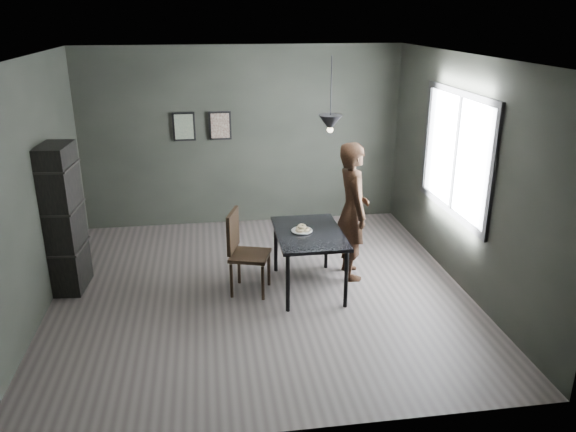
{
  "coord_description": "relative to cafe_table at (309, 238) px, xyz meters",
  "views": [
    {
      "loc": [
        -0.58,
        -6.2,
        3.26
      ],
      "look_at": [
        0.35,
        0.05,
        0.95
      ],
      "focal_mm": 35.0,
      "sensor_mm": 36.0,
      "label": 1
    }
  ],
  "objects": [
    {
      "name": "woman",
      "position": [
        0.61,
        0.28,
        0.21
      ],
      "size": [
        0.44,
        0.66,
        1.77
      ],
      "primitive_type": "imported",
      "rotation": [
        0.0,
        0.0,
        1.59
      ],
      "color": "black",
      "rests_on": "ground"
    },
    {
      "name": "shelf_unit",
      "position": [
        -2.92,
        0.45,
        0.24
      ],
      "size": [
        0.39,
        0.63,
        1.82
      ],
      "primitive_type": "cube",
      "rotation": [
        0.0,
        0.0,
        -0.08
      ],
      "color": "black",
      "rests_on": "ground"
    },
    {
      "name": "pendant_lamp",
      "position": [
        0.25,
        0.1,
        1.38
      ],
      "size": [
        0.28,
        0.28,
        0.86
      ],
      "color": "black",
      "rests_on": "ground"
    },
    {
      "name": "back_wall",
      "position": [
        -0.6,
        2.5,
        0.73
      ],
      "size": [
        5.0,
        0.1,
        2.8
      ],
      "primitive_type": "cube",
      "color": "black",
      "rests_on": "ground"
    },
    {
      "name": "window_assembly",
      "position": [
        1.87,
        0.2,
        0.93
      ],
      "size": [
        0.04,
        1.96,
        1.56
      ],
      "color": "white",
      "rests_on": "ground"
    },
    {
      "name": "framed_print_left",
      "position": [
        -1.5,
        2.47,
        0.93
      ],
      "size": [
        0.34,
        0.04,
        0.44
      ],
      "color": "black",
      "rests_on": "ground"
    },
    {
      "name": "wood_chair",
      "position": [
        -0.81,
        0.04,
        -0.08
      ],
      "size": [
        0.56,
        0.56,
        1.03
      ],
      "rotation": [
        0.0,
        0.0,
        -0.3
      ],
      "color": "black",
      "rests_on": "ground"
    },
    {
      "name": "ground",
      "position": [
        -0.6,
        0.0,
        -0.67
      ],
      "size": [
        5.0,
        5.0,
        0.0
      ],
      "primitive_type": "plane",
      "color": "#3A3432",
      "rests_on": "ground"
    },
    {
      "name": "ceiling",
      "position": [
        -0.6,
        0.0,
        2.13
      ],
      "size": [
        5.0,
        5.0,
        0.02
      ],
      "color": "silver",
      "rests_on": "ground"
    },
    {
      "name": "cafe_table",
      "position": [
        0.0,
        0.0,
        0.0
      ],
      "size": [
        0.8,
        1.2,
        0.75
      ],
      "color": "black",
      "rests_on": "ground"
    },
    {
      "name": "donut_pile",
      "position": [
        -0.08,
        0.02,
        0.12
      ],
      "size": [
        0.18,
        0.18,
        0.08
      ],
      "rotation": [
        0.0,
        0.0,
        -0.28
      ],
      "color": "beige",
      "rests_on": "white_plate"
    },
    {
      "name": "framed_print_right",
      "position": [
        -0.95,
        2.47,
        0.93
      ],
      "size": [
        0.34,
        0.04,
        0.44
      ],
      "color": "black",
      "rests_on": "ground"
    },
    {
      "name": "white_plate",
      "position": [
        -0.08,
        0.02,
        0.08
      ],
      "size": [
        0.23,
        0.23,
        0.01
      ],
      "primitive_type": "cylinder",
      "color": "white",
      "rests_on": "cafe_table"
    }
  ]
}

